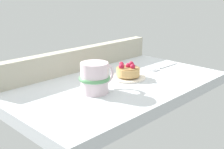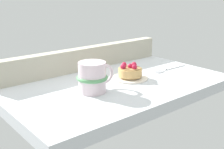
{
  "view_description": "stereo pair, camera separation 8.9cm",
  "coord_description": "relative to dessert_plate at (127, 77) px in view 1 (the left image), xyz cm",
  "views": [
    {
      "loc": [
        -63.95,
        -60.63,
        29.6
      ],
      "look_at": [
        -2.78,
        -0.81,
        3.28
      ],
      "focal_mm": 46.68,
      "sensor_mm": 36.0,
      "label": 1
    },
    {
      "loc": [
        -57.38,
        -66.69,
        29.6
      ],
      "look_at": [
        -2.78,
        -0.81,
        3.28
      ],
      "focal_mm": 46.68,
      "sensor_mm": 36.0,
      "label": 2
    }
  ],
  "objects": [
    {
      "name": "window_rail_back",
      "position": [
        -5.62,
        18.71,
        3.55
      ],
      "size": [
        69.31,
        3.83,
        7.99
      ],
      "primitive_type": "cube",
      "color": "#B2AD99",
      "rests_on": "ground_plane"
    },
    {
      "name": "coffee_mug",
      "position": [
        -16.56,
        -2.52,
        3.96
      ],
      "size": [
        12.33,
        9.07,
        8.85
      ],
      "color": "silver",
      "rests_on": "ground_plane"
    },
    {
      "name": "dessert_plate",
      "position": [
        0.0,
        0.0,
        0.0
      ],
      "size": [
        11.84,
        11.84,
        0.95
      ],
      "color": "silver",
      "rests_on": "ground_plane"
    },
    {
      "name": "raspberry_tart",
      "position": [
        -0.01,
        0.01,
        2.17
      ],
      "size": [
        7.79,
        7.79,
        4.35
      ],
      "color": "tan",
      "rests_on": "dessert_plate"
    },
    {
      "name": "ground_plane",
      "position": [
        -5.62,
        -0.45,
        -2.21
      ],
      "size": [
        70.72,
        42.15,
        3.52
      ],
      "primitive_type": "cube",
      "color": "silver"
    },
    {
      "name": "dessert_fork",
      "position": [
        19.2,
        -1.52,
        -0.14
      ],
      "size": [
        15.89,
        2.5,
        0.6
      ],
      "color": "silver",
      "rests_on": "ground_plane"
    }
  ]
}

